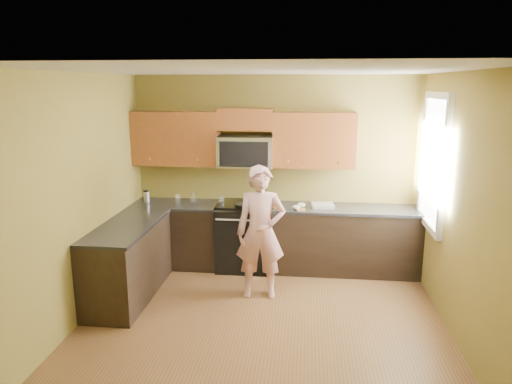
# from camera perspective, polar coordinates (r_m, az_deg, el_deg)

# --- Properties ---
(floor) EXTENTS (4.00, 4.00, 0.00)m
(floor) POSITION_cam_1_polar(r_m,az_deg,el_deg) (5.32, 0.64, -15.97)
(floor) COLOR brown
(floor) RESTS_ON ground
(ceiling) EXTENTS (4.00, 4.00, 0.00)m
(ceiling) POSITION_cam_1_polar(r_m,az_deg,el_deg) (4.66, 0.73, 14.53)
(ceiling) COLOR white
(ceiling) RESTS_ON ground
(wall_back) EXTENTS (4.00, 0.00, 4.00)m
(wall_back) POSITION_cam_1_polar(r_m,az_deg,el_deg) (6.76, 2.33, 2.52)
(wall_back) COLOR olive
(wall_back) RESTS_ON ground
(wall_front) EXTENTS (4.00, 0.00, 4.00)m
(wall_front) POSITION_cam_1_polar(r_m,az_deg,el_deg) (2.94, -3.19, -11.62)
(wall_front) COLOR olive
(wall_front) RESTS_ON ground
(wall_left) EXTENTS (0.00, 4.00, 4.00)m
(wall_left) POSITION_cam_1_polar(r_m,az_deg,el_deg) (5.38, -21.03, -1.05)
(wall_left) COLOR olive
(wall_left) RESTS_ON ground
(wall_right) EXTENTS (0.00, 4.00, 4.00)m
(wall_right) POSITION_cam_1_polar(r_m,az_deg,el_deg) (5.04, 23.98, -2.23)
(wall_right) COLOR olive
(wall_right) RESTS_ON ground
(cabinet_back_run) EXTENTS (4.00, 0.60, 0.88)m
(cabinet_back_run) POSITION_cam_1_polar(r_m,az_deg,el_deg) (6.70, 2.08, -5.63)
(cabinet_back_run) COLOR black
(cabinet_back_run) RESTS_ON floor
(cabinet_left_run) EXTENTS (0.60, 1.60, 0.88)m
(cabinet_left_run) POSITION_cam_1_polar(r_m,az_deg,el_deg) (6.05, -15.18, -8.18)
(cabinet_left_run) COLOR black
(cabinet_left_run) RESTS_ON floor
(countertop_back) EXTENTS (4.00, 0.62, 0.04)m
(countertop_back) POSITION_cam_1_polar(r_m,az_deg,el_deg) (6.56, 2.11, -1.84)
(countertop_back) COLOR black
(countertop_back) RESTS_ON cabinet_back_run
(countertop_left) EXTENTS (0.62, 1.60, 0.04)m
(countertop_left) POSITION_cam_1_polar(r_m,az_deg,el_deg) (5.90, -15.35, -4.00)
(countertop_left) COLOR black
(countertop_left) RESTS_ON cabinet_left_run
(stove) EXTENTS (0.76, 0.65, 0.95)m
(stove) POSITION_cam_1_polar(r_m,az_deg,el_deg) (6.70, -1.36, -5.30)
(stove) COLOR black
(stove) RESTS_ON floor
(microwave) EXTENTS (0.76, 0.40, 0.42)m
(microwave) POSITION_cam_1_polar(r_m,az_deg,el_deg) (6.59, -1.26, 3.13)
(microwave) COLOR silver
(microwave) RESTS_ON wall_back
(upper_cab_left) EXTENTS (1.22, 0.33, 0.75)m
(upper_cab_left) POSITION_cam_1_polar(r_m,az_deg,el_deg) (6.82, -9.51, 3.29)
(upper_cab_left) COLOR brown
(upper_cab_left) RESTS_ON wall_back
(upper_cab_right) EXTENTS (1.12, 0.33, 0.75)m
(upper_cab_right) POSITION_cam_1_polar(r_m,az_deg,el_deg) (6.57, 6.95, 3.01)
(upper_cab_right) COLOR brown
(upper_cab_right) RESTS_ON wall_back
(upper_cab_over_mw) EXTENTS (0.76, 0.33, 0.30)m
(upper_cab_over_mw) POSITION_cam_1_polar(r_m,az_deg,el_deg) (6.54, -1.25, 8.80)
(upper_cab_over_mw) COLOR brown
(upper_cab_over_mw) RESTS_ON wall_back
(window) EXTENTS (0.06, 1.06, 1.66)m
(window) POSITION_cam_1_polar(r_m,az_deg,el_deg) (6.10, 20.73, 3.41)
(window) COLOR white
(window) RESTS_ON wall_right
(woman) EXTENTS (0.63, 0.44, 1.63)m
(woman) POSITION_cam_1_polar(r_m,az_deg,el_deg) (5.72, 0.58, -4.91)
(woman) COLOR #DA6D74
(woman) RESTS_ON floor
(frying_pan) EXTENTS (0.32, 0.50, 0.06)m
(frying_pan) POSITION_cam_1_polar(r_m,az_deg,el_deg) (6.32, -1.36, -1.93)
(frying_pan) COLOR black
(frying_pan) RESTS_ON stove
(butter_tub) EXTENTS (0.15, 0.15, 0.09)m
(butter_tub) POSITION_cam_1_polar(r_m,az_deg,el_deg) (6.45, 2.56, -1.91)
(butter_tub) COLOR yellow
(butter_tub) RESTS_ON countertop_back
(toast_slice) EXTENTS (0.12, 0.12, 0.01)m
(toast_slice) POSITION_cam_1_polar(r_m,az_deg,el_deg) (6.34, 5.47, -2.14)
(toast_slice) COLOR #B27F47
(toast_slice) RESTS_ON countertop_back
(napkin_a) EXTENTS (0.13, 0.14, 0.06)m
(napkin_a) POSITION_cam_1_polar(r_m,az_deg,el_deg) (6.36, 4.85, -1.87)
(napkin_a) COLOR silver
(napkin_a) RESTS_ON countertop_back
(napkin_b) EXTENTS (0.14, 0.15, 0.07)m
(napkin_b) POSITION_cam_1_polar(r_m,az_deg,el_deg) (6.48, 5.48, -1.60)
(napkin_b) COLOR silver
(napkin_b) RESTS_ON countertop_back
(dish_towel) EXTENTS (0.32, 0.27, 0.05)m
(dish_towel) POSITION_cam_1_polar(r_m,az_deg,el_deg) (6.53, 8.08, -1.62)
(dish_towel) COLOR silver
(dish_towel) RESTS_ON countertop_back
(travel_mug) EXTENTS (0.08, 0.08, 0.18)m
(travel_mug) POSITION_cam_1_polar(r_m,az_deg,el_deg) (6.92, -13.06, -1.21)
(travel_mug) COLOR silver
(travel_mug) RESTS_ON countertop_back
(glass_a) EXTENTS (0.08, 0.08, 0.12)m
(glass_a) POSITION_cam_1_polar(r_m,az_deg,el_deg) (6.84, -7.64, -0.64)
(glass_a) COLOR silver
(glass_a) RESTS_ON countertop_back
(glass_b) EXTENTS (0.08, 0.08, 0.12)m
(glass_b) POSITION_cam_1_polar(r_m,az_deg,el_deg) (6.82, -9.44, -0.74)
(glass_b) COLOR silver
(glass_b) RESTS_ON countertop_back
(glass_c) EXTENTS (0.09, 0.09, 0.12)m
(glass_c) POSITION_cam_1_polar(r_m,az_deg,el_deg) (6.62, -4.18, -1.01)
(glass_c) COLOR silver
(glass_c) RESTS_ON countertop_back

